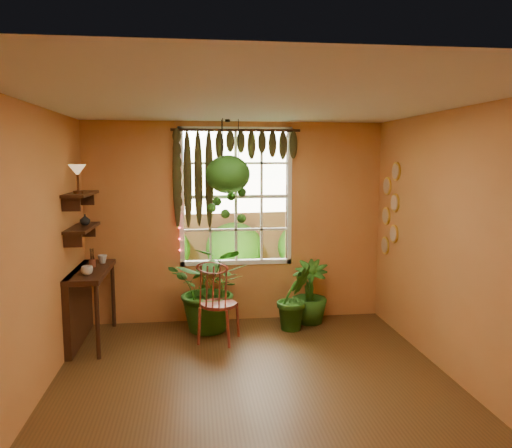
{
  "coord_description": "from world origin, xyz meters",
  "views": [
    {
      "loc": [
        -0.56,
        -4.43,
        2.2
      ],
      "look_at": [
        0.13,
        1.15,
        1.47
      ],
      "focal_mm": 35.0,
      "sensor_mm": 36.0,
      "label": 1
    }
  ],
  "objects": [
    {
      "name": "wall_back",
      "position": [
        0.0,
        2.25,
        1.35
      ],
      "size": [
        4.0,
        0.0,
        4.0
      ],
      "primitive_type": "plane",
      "rotation": [
        1.57,
        0.0,
        0.0
      ],
      "color": "#C98244",
      "rests_on": "floor"
    },
    {
      "name": "brush_jar",
      "position": [
        -1.8,
        1.72,
        1.01
      ],
      "size": [
        0.08,
        0.08,
        0.29
      ],
      "color": "brown",
      "rests_on": "counter_ledge"
    },
    {
      "name": "string_lights",
      "position": [
        -0.76,
        2.19,
        1.75
      ],
      "size": [
        0.03,
        0.03,
        1.54
      ],
      "primitive_type": null,
      "color": "#FF2633",
      "rests_on": "window"
    },
    {
      "name": "window",
      "position": [
        0.0,
        2.28,
        1.7
      ],
      "size": [
        1.52,
        0.1,
        1.86
      ],
      "color": "white",
      "rests_on": "wall_back"
    },
    {
      "name": "wall_right",
      "position": [
        2.0,
        0.0,
        1.35
      ],
      "size": [
        0.0,
        4.5,
        4.5
      ],
      "primitive_type": "plane",
      "rotation": [
        1.57,
        0.0,
        -1.57
      ],
      "color": "#C98244",
      "rests_on": "floor"
    },
    {
      "name": "wall_left",
      "position": [
        -2.0,
        0.0,
        1.35
      ],
      "size": [
        0.0,
        4.5,
        4.5
      ],
      "primitive_type": "plane",
      "rotation": [
        1.57,
        0.0,
        1.57
      ],
      "color": "#C98244",
      "rests_on": "floor"
    },
    {
      "name": "windsor_chair",
      "position": [
        -0.3,
        1.42,
        0.34
      ],
      "size": [
        0.57,
        0.58,
        1.17
      ],
      "rotation": [
        0.0,
        0.0,
        -0.41
      ],
      "color": "maroon",
      "rests_on": "floor"
    },
    {
      "name": "counter_ledge",
      "position": [
        -1.91,
        1.6,
        0.55
      ],
      "size": [
        0.4,
        1.2,
        0.9
      ],
      "color": "#33170E",
      "rests_on": "floor"
    },
    {
      "name": "ceiling",
      "position": [
        0.0,
        0.0,
        2.7
      ],
      "size": [
        4.5,
        4.5,
        0.0
      ],
      "primitive_type": "plane",
      "rotation": [
        3.14,
        0.0,
        0.0
      ],
      "color": "silver",
      "rests_on": "wall_back"
    },
    {
      "name": "potted_plant_mid",
      "position": [
        0.71,
        1.74,
        0.43
      ],
      "size": [
        0.56,
        0.5,
        0.85
      ],
      "primitive_type": "imported",
      "rotation": [
        0.0,
        0.0,
        0.3
      ],
      "color": "#1C4F15",
      "rests_on": "floor"
    },
    {
      "name": "wall_plates",
      "position": [
        1.98,
        1.79,
        1.55
      ],
      "size": [
        0.04,
        0.32,
        1.1
      ],
      "primitive_type": null,
      "color": "#F1E0C5",
      "rests_on": "wall_right"
    },
    {
      "name": "potted_plant_right",
      "position": [
        0.97,
        1.98,
        0.43
      ],
      "size": [
        0.62,
        0.62,
        0.85
      ],
      "primitive_type": "imported",
      "rotation": [
        0.0,
        0.0,
        -0.37
      ],
      "color": "#1C4F15",
      "rests_on": "floor"
    },
    {
      "name": "valance_vine",
      "position": [
        -0.08,
        2.16,
        2.28
      ],
      "size": [
        1.7,
        0.12,
        1.1
      ],
      "color": "#33170E",
      "rests_on": "window"
    },
    {
      "name": "potted_plant_left",
      "position": [
        -0.36,
        1.83,
        0.57
      ],
      "size": [
        1.2,
        1.1,
        1.13
      ],
      "primitive_type": "imported",
      "rotation": [
        0.0,
        0.0,
        -0.24
      ],
      "color": "#1C4F15",
      "rests_on": "floor"
    },
    {
      "name": "cup_b",
      "position": [
        -1.72,
        1.93,
        0.95
      ],
      "size": [
        0.15,
        0.15,
        0.11
      ],
      "primitive_type": "imported",
      "rotation": [
        0.0,
        0.0,
        -0.43
      ],
      "color": "beige",
      "rests_on": "counter_ledge"
    },
    {
      "name": "cup_a",
      "position": [
        -1.78,
        1.3,
        0.95
      ],
      "size": [
        0.14,
        0.14,
        0.1
      ],
      "primitive_type": "imported",
      "rotation": [
        0.0,
        0.0,
        -0.07
      ],
      "color": "silver",
      "rests_on": "counter_ledge"
    },
    {
      "name": "shelf_lower",
      "position": [
        -1.88,
        1.6,
        1.4
      ],
      "size": [
        0.25,
        0.9,
        0.04
      ],
      "primitive_type": "cube",
      "color": "#33170E",
      "rests_on": "wall_left"
    },
    {
      "name": "backyard",
      "position": [
        0.24,
        6.87,
        1.28
      ],
      "size": [
        14.0,
        10.0,
        12.0
      ],
      "color": "#26601B",
      "rests_on": "ground"
    },
    {
      "name": "tiffany_lamp",
      "position": [
        -1.86,
        1.41,
        2.06
      ],
      "size": [
        0.2,
        0.2,
        0.33
      ],
      "color": "#512C17",
      "rests_on": "shelf_upper"
    },
    {
      "name": "hanging_basket",
      "position": [
        -0.13,
        1.89,
        1.94
      ],
      "size": [
        0.57,
        0.57,
        1.32
      ],
      "color": "black",
      "rests_on": "ceiling"
    },
    {
      "name": "floor",
      "position": [
        0.0,
        0.0,
        0.0
      ],
      "size": [
        4.5,
        4.5,
        0.0
      ],
      "primitive_type": "plane",
      "color": "#523417",
      "rests_on": "ground"
    },
    {
      "name": "shelf_vase",
      "position": [
        -1.87,
        1.74,
        1.48
      ],
      "size": [
        0.15,
        0.15,
        0.13
      ],
      "primitive_type": "imported",
      "rotation": [
        0.0,
        0.0,
        -0.32
      ],
      "color": "#B2AD99",
      "rests_on": "shelf_lower"
    },
    {
      "name": "shelf_upper",
      "position": [
        -1.88,
        1.6,
        1.8
      ],
      "size": [
        0.25,
        0.9,
        0.04
      ],
      "primitive_type": "cube",
      "color": "#33170E",
      "rests_on": "wall_left"
    }
  ]
}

